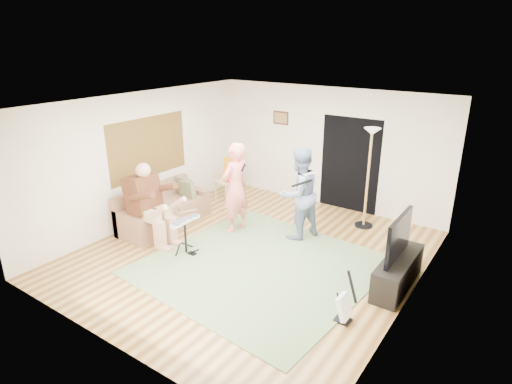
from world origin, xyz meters
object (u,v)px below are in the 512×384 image
drum_kit (186,238)px  television (399,237)px  guitar_spare (344,307)px  sofa (162,212)px  dining_chair (227,185)px  singer (235,188)px  guitarist (299,194)px  torchiere_lamp (369,161)px  tv_cabinet (398,272)px

drum_kit → television: 3.65m
guitar_spare → sofa: bearing=168.8°
sofa → dining_chair: (0.20, 1.94, 0.09)m
singer → guitarist: 1.26m
drum_kit → guitar_spare: bearing=-4.2°
dining_chair → drum_kit: bearing=-62.8°
sofa → drum_kit: 1.44m
torchiere_lamp → tv_cabinet: bearing=-56.0°
drum_kit → television: bearing=17.1°
torchiere_lamp → dining_chair: size_ratio=2.08×
drum_kit → tv_cabinet: bearing=16.9°
drum_kit → singer: singer is taller
torchiere_lamp → television: size_ratio=1.99×
guitar_spare → tv_cabinet: guitar_spare is taller
torchiere_lamp → tv_cabinet: (1.28, -1.90, -1.16)m
tv_cabinet → singer: bearing=175.9°
drum_kit → guitarist: bearing=52.4°
torchiere_lamp → guitarist: bearing=-125.8°
guitarist → tv_cabinet: bearing=94.6°
guitarist → television: (2.11, -0.67, -0.05)m
dining_chair → television: bearing=-14.2°
torchiere_lamp → tv_cabinet: 2.56m
torchiere_lamp → drum_kit: bearing=-126.9°
singer → guitar_spare: singer is taller
drum_kit → dining_chair: 2.81m
tv_cabinet → television: bearing=180.0°
torchiere_lamp → tv_cabinet: torchiere_lamp is taller
torchiere_lamp → dining_chair: (-3.31, -0.37, -1.06)m
dining_chair → television: 4.81m
drum_kit → sofa: bearing=153.2°
guitarist → tv_cabinet: size_ratio=1.28×
dining_chair → sofa: bearing=-91.5°
torchiere_lamp → dining_chair: bearing=-173.6°
singer → guitar_spare: (3.03, -1.54, -0.68)m
torchiere_lamp → guitar_spare: bearing=-73.3°
sofa → singer: size_ratio=1.10×
television → torchiere_lamp: bearing=122.9°
guitar_spare → guitarist: bearing=133.0°
guitarist → guitar_spare: bearing=64.9°
guitar_spare → television: 1.46m
television → guitar_spare: bearing=-101.9°
television → guitarist: bearing=162.3°
drum_kit → television: television is taller
tv_cabinet → dining_chair: bearing=161.6°
drum_kit → television: (3.45, 1.06, 0.55)m
sofa → dining_chair: dining_chair is taller
guitarist → dining_chair: 2.63m
guitar_spare → singer: bearing=153.1°
guitarist → sofa: bearing=-45.7°
sofa → torchiere_lamp: size_ratio=0.97×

